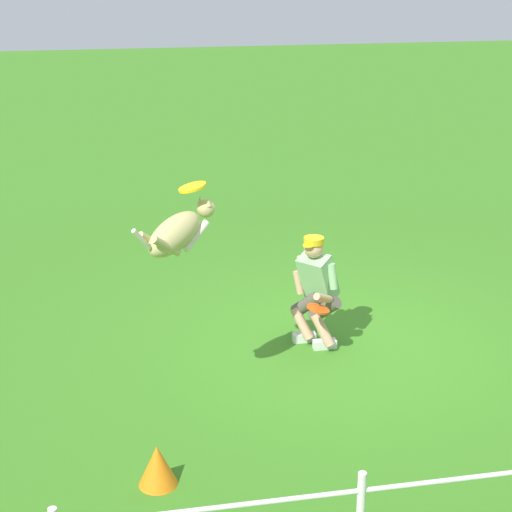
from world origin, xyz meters
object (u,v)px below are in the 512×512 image
(dog, at_px, (178,232))
(frisbee_flying, at_px, (192,187))
(person, at_px, (316,287))
(training_cone, at_px, (158,465))
(frisbee_held, at_px, (318,309))

(dog, height_order, frisbee_flying, frisbee_flying)
(dog, bearing_deg, person, -2.29)
(person, bearing_deg, frisbee_flying, -7.73)
(dog, bearing_deg, training_cone, -143.69)
(frisbee_flying, height_order, frisbee_held, frisbee_flying)
(person, bearing_deg, frisbee_held, 38.35)
(person, height_order, frisbee_flying, frisbee_flying)
(training_cone, bearing_deg, person, -130.10)
(person, distance_m, frisbee_held, 0.40)
(frisbee_flying, height_order, training_cone, frisbee_flying)
(dog, relative_size, frisbee_flying, 3.24)
(dog, bearing_deg, frisbee_flying, 12.37)
(dog, xyz_separation_m, frisbee_held, (-1.53, -0.75, -1.20))
(dog, height_order, frisbee_held, dog)
(person, height_order, training_cone, person)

